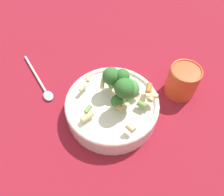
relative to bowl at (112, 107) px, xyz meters
name	(u,v)px	position (x,y,z in m)	size (l,w,h in m)	color
ground_plane	(112,113)	(0.00, 0.00, -0.03)	(3.00, 3.00, 0.00)	maroon
bowl	(112,107)	(0.00, 0.00, 0.00)	(0.23, 0.23, 0.05)	silver
pasta_salad	(122,87)	(-0.01, 0.02, 0.07)	(0.14, 0.19, 0.09)	#8CB766
cup	(183,81)	(-0.10, 0.18, 0.01)	(0.08, 0.08, 0.08)	#CC4C23
spoon	(42,85)	(-0.06, -0.21, -0.02)	(0.16, 0.14, 0.01)	silver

